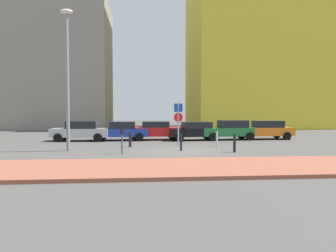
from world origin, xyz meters
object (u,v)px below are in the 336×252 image
(street_lamp, at_px, (67,69))
(traffic_bollard_far, at_px, (181,142))
(parked_car_blue, at_px, (121,131))
(parked_car_red, at_px, (154,130))
(parked_car_orange, at_px, (265,130))
(traffic_bollard_edge, at_px, (217,139))
(traffic_bollard_near, at_px, (235,143))
(parking_sign_post, at_px, (178,119))
(parked_car_black, at_px, (195,131))
(parked_car_silver, at_px, (81,131))
(traffic_bollard_mid, at_px, (130,140))
(parking_meter, at_px, (122,138))
(parked_car_green, at_px, (229,130))

(street_lamp, xyz_separation_m, traffic_bollard_far, (6.50, -0.59, -4.17))
(traffic_bollard_far, bearing_deg, parked_car_blue, 118.70)
(parked_car_red, xyz_separation_m, traffic_bollard_far, (1.21, -7.22, -0.26))
(parked_car_orange, relative_size, traffic_bollard_edge, 4.50)
(traffic_bollard_near, bearing_deg, parked_car_orange, 58.12)
(parked_car_blue, bearing_deg, traffic_bollard_near, -49.81)
(parking_sign_post, bearing_deg, parked_car_black, 65.79)
(parked_car_red, height_order, parked_car_black, parked_car_red)
(parked_car_silver, relative_size, parked_car_red, 1.02)
(parked_car_red, height_order, traffic_bollard_edge, parked_car_red)
(traffic_bollard_near, bearing_deg, parked_car_blue, 130.19)
(traffic_bollard_mid, bearing_deg, traffic_bollard_far, -37.88)
(parked_car_blue, height_order, traffic_bollard_near, parked_car_blue)
(street_lamp, bearing_deg, traffic_bollard_near, -9.34)
(parked_car_blue, distance_m, traffic_bollard_mid, 4.73)
(parking_sign_post, bearing_deg, parked_car_orange, 29.59)
(traffic_bollard_edge, bearing_deg, parked_car_blue, 140.99)
(parking_sign_post, bearing_deg, traffic_bollard_near, -52.63)
(parked_car_red, height_order, parking_meter, parked_car_red)
(parked_car_silver, distance_m, parked_car_red, 5.68)
(parked_car_silver, height_order, parked_car_orange, parked_car_silver)
(parked_car_red, bearing_deg, street_lamp, -128.65)
(parked_car_red, bearing_deg, traffic_bollard_mid, -110.13)
(parked_car_silver, height_order, traffic_bollard_mid, parked_car_silver)
(parked_car_green, height_order, traffic_bollard_edge, parked_car_green)
(parked_car_black, height_order, parked_car_green, parked_car_green)
(traffic_bollard_near, height_order, traffic_bollard_far, traffic_bollard_far)
(parked_car_black, bearing_deg, parking_meter, -124.53)
(parked_car_green, bearing_deg, traffic_bollard_edge, -113.91)
(parking_meter, height_order, traffic_bollard_mid, parking_meter)
(parking_meter, xyz_separation_m, traffic_bollard_mid, (0.33, 3.41, -0.41))
(parked_car_orange, relative_size, traffic_bollard_near, 4.42)
(parked_car_blue, relative_size, street_lamp, 0.53)
(traffic_bollard_near, distance_m, traffic_bollard_edge, 2.79)
(parked_car_black, xyz_separation_m, parked_car_green, (2.80, 0.17, 0.03))
(parked_car_silver, distance_m, street_lamp, 7.30)
(parked_car_black, xyz_separation_m, parking_meter, (-5.26, -7.65, 0.10))
(parked_car_red, bearing_deg, parked_car_black, -11.58)
(parked_car_silver, height_order, parking_sign_post, parking_sign_post)
(street_lamp, relative_size, traffic_bollard_far, 7.84)
(parking_sign_post, height_order, traffic_bollard_edge, parking_sign_post)
(traffic_bollard_far, relative_size, traffic_bollard_edge, 1.03)
(traffic_bollard_near, relative_size, traffic_bollard_far, 0.98)
(parked_car_green, bearing_deg, parking_meter, -135.90)
(traffic_bollard_mid, xyz_separation_m, traffic_bollard_edge, (5.55, -0.51, 0.03))
(parked_car_red, distance_m, parked_car_black, 3.20)
(parked_car_silver, xyz_separation_m, parking_sign_post, (7.02, -4.13, 0.98))
(parked_car_silver, relative_size, traffic_bollard_near, 4.35)
(street_lamp, bearing_deg, traffic_bollard_edge, 7.70)
(parked_car_red, relative_size, parked_car_black, 1.06)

